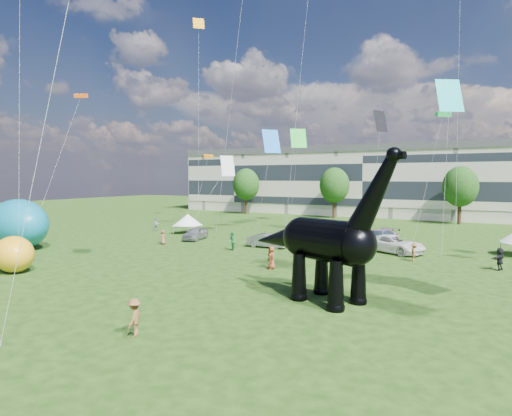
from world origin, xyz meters
The scene contains 14 objects.
ground centered at (0.00, 0.00, 0.00)m, with size 220.00×220.00×0.00m, color #16330C.
terrace_row centered at (-8.00, 62.00, 6.00)m, with size 78.00×11.00×12.00m, color beige.
tree_far_left centered at (-30.00, 53.00, 6.29)m, with size 5.20×5.20×9.44m.
tree_mid_left centered at (-12.00, 53.00, 6.29)m, with size 5.20×5.20×9.44m.
tree_mid_right centered at (8.00, 53.00, 6.29)m, with size 5.20×5.20×9.44m.
dinosaur_sculpture centered at (3.84, 4.40, 3.44)m, with size 10.96×5.39×9.11m.
car_silver centered at (-17.50, 20.25, 0.74)m, with size 1.74×4.32×1.47m, color silver.
car_grey centered at (-7.70, 19.48, 0.70)m, with size 1.48×4.23×1.39m, color gray.
car_white centered at (4.33, 22.70, 0.84)m, with size 2.78×6.03×1.68m, color white.
car_dark centered at (2.01, 26.25, 0.84)m, with size 2.35×5.79×1.68m, color #595960.
gazebo_left centered at (-21.76, 24.20, 1.77)m, with size 4.12×4.12×2.52m.
inflatable_teal centered at (-29.40, 6.61, 2.52)m, with size 8.07×5.05×5.05m, color #0C7295.
inflatable_yellow centered at (-19.26, -0.13, 1.40)m, with size 3.63×2.79×2.79m, color #FFAF1A.
visitors centered at (-2.11, 16.83, 0.88)m, with size 45.87×42.84×1.90m.
Camera 1 is at (12.58, -19.24, 7.28)m, focal length 30.00 mm.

